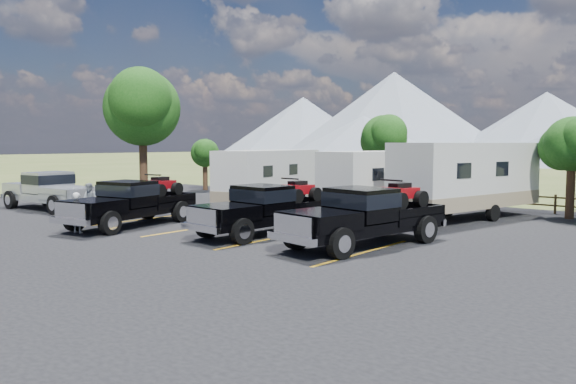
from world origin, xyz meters
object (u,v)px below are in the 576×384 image
Objects in this scene: tree_big_nw at (142,108)px; trailer_right at (466,179)px; person_b at (90,200)px; rig_right at (366,215)px; trailer_center at (381,181)px; rig_left at (132,202)px; pickup_silver at (50,190)px; trailer_left at (268,178)px; person_a at (77,213)px; rig_center at (267,208)px.

tree_big_nw reaches higher than trailer_right.
trailer_right reaches higher than person_b.
trailer_center reaches higher than rig_right.
rig_left reaches higher than person_b.
rig_left is 4.23m from person_b.
trailer_right is at bearing 117.07° from pickup_silver.
pickup_silver is at bearing 168.25° from person_b.
trailer_right is (10.13, 2.31, 0.21)m from trailer_left.
rig_right is at bearing -12.28° from tree_big_nw.
person_b is (4.01, -0.14, -0.24)m from pickup_silver.
person_b reaches higher than person_a.
trailer_center is at bearing 34.45° from person_b.
rig_center is at bearing 92.77° from pickup_silver.
trailer_left is (-0.19, 8.82, 0.60)m from rig_left.
pickup_silver is 4.02m from person_b.
person_b is (-14.21, -1.88, -0.27)m from rig_right.
trailer_center is (5.92, 10.35, 0.60)m from rig_left.
trailer_center is at bearing -129.34° from person_a.
trailer_left reaches higher than pickup_silver.
tree_big_nw reaches higher than trailer_left.
person_b is (-4.13, 3.00, 0.00)m from person_a.
tree_big_nw is 0.78× the size of trailer_right.
rig_right is (4.22, 0.34, 0.05)m from rig_center.
rig_right is (10.02, 2.39, 0.04)m from rig_left.
tree_big_nw is 1.16× the size of pickup_silver.
rig_left is 0.66× the size of trailer_right.
tree_big_nw reaches higher than rig_left.
rig_right is 4.34× the size of person_a.
trailer_center is at bearing -156.17° from trailer_right.
tree_big_nw is 11.08m from rig_left.
person_a is 5.10m from person_b.
person_b is at bearing -129.60° from trailer_center.
rig_right is 18.30m from pickup_silver.
rig_left is (7.92, -6.29, -4.53)m from tree_big_nw.
person_a is at bearing -113.44° from trailer_right.
trailer_left is 5.65× the size of person_a.
person_a is at bearing -97.84° from trailer_left.
trailer_left is at bearing 135.58° from rig_center.
rig_left is 0.74× the size of trailer_left.
rig_center is 9.06m from trailer_left.
pickup_silver is (-14.00, -1.41, 0.02)m from rig_center.
trailer_right is (9.94, 11.13, 0.81)m from rig_left.
rig_center is at bearing -156.59° from person_a.
trailer_left is at bearing -159.79° from trailer_center.
rig_center is at bearing -57.01° from trailer_left.
person_a is (0.13, -11.31, -0.83)m from trailer_left.
trailer_left is 1.00× the size of trailer_center.
pickup_silver reaches higher than person_b.
rig_left reaches higher than pickup_silver.
tree_big_nw is 1.18× the size of rig_left.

